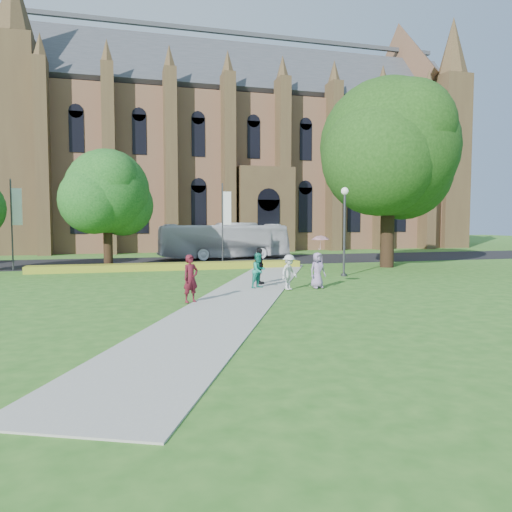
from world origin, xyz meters
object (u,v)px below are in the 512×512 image
object	(u,v)px
pedestrian_0	(191,278)
tour_coach	(224,241)
large_tree	(389,148)
streetlamp	(344,221)

from	to	relation	value
pedestrian_0	tour_coach	bearing A→B (deg)	46.55
large_tree	tour_coach	xyz separation A→B (m)	(-9.53, 10.42, -6.79)
large_tree	pedestrian_0	world-z (taller)	large_tree
streetlamp	large_tree	world-z (taller)	large_tree
streetlamp	tour_coach	world-z (taller)	streetlamp
streetlamp	large_tree	xyz separation A→B (m)	(5.50, 4.50, 5.07)
tour_coach	pedestrian_0	xyz separation A→B (m)	(-6.13, -22.22, -0.58)
large_tree	tour_coach	size ratio (longest dim) A/B	1.18
large_tree	tour_coach	distance (m)	15.67
streetlamp	pedestrian_0	size ratio (longest dim) A/B	2.76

